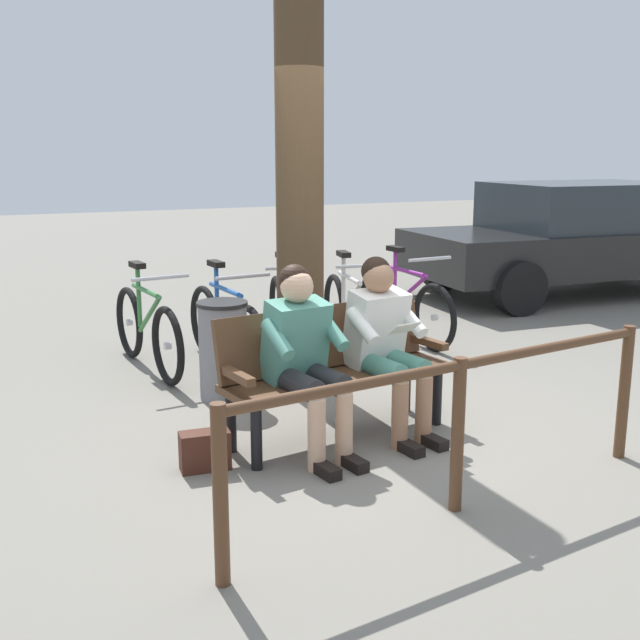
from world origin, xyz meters
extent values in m
plane|color=slate|center=(0.00, 0.00, 0.00)|extent=(40.00, 40.00, 0.00)
cube|color=#51331E|center=(0.16, -0.07, 0.42)|extent=(1.65, 0.67, 0.05)
cube|color=#51331E|center=(0.19, -0.26, 0.66)|extent=(1.60, 0.37, 0.42)
cube|color=#51331E|center=(-0.59, -0.18, 0.56)|extent=(0.12, 0.40, 0.05)
cube|color=#51331E|center=(0.91, 0.04, 0.56)|extent=(0.12, 0.40, 0.05)
cylinder|color=black|center=(-0.57, -0.01, 0.20)|extent=(0.07, 0.07, 0.40)
cylinder|color=black|center=(0.85, 0.20, 0.20)|extent=(0.07, 0.07, 0.40)
cylinder|color=black|center=(-0.53, -0.34, 0.20)|extent=(0.07, 0.07, 0.40)
cylinder|color=black|center=(0.90, -0.13, 0.20)|extent=(0.07, 0.07, 0.40)
cube|color=white|center=(-0.15, -0.14, 0.71)|extent=(0.42, 0.36, 0.55)
sphere|color=#A87554|center=(-0.15, -0.12, 1.06)|extent=(0.21, 0.21, 0.21)
sphere|color=black|center=(-0.15, -0.15, 1.10)|extent=(0.20, 0.20, 0.20)
cylinder|color=#4C8C7A|center=(-0.28, 0.05, 0.49)|extent=(0.21, 0.42, 0.15)
cylinder|color=#A87554|center=(-0.31, 0.24, 0.23)|extent=(0.11, 0.11, 0.45)
cube|color=black|center=(-0.32, 0.34, 0.04)|extent=(0.12, 0.23, 0.07)
cylinder|color=white|center=(-0.36, -0.05, 0.77)|extent=(0.13, 0.31, 0.23)
cylinder|color=#4C8C7A|center=(-0.08, 0.08, 0.49)|extent=(0.21, 0.42, 0.15)
cylinder|color=#A87554|center=(-0.11, 0.27, 0.23)|extent=(0.11, 0.11, 0.45)
cube|color=black|center=(-0.12, 0.37, 0.04)|extent=(0.12, 0.23, 0.07)
cylinder|color=white|center=(0.03, 0.01, 0.77)|extent=(0.13, 0.31, 0.23)
cube|color=silver|center=(-0.19, 0.16, 0.77)|extent=(0.22, 0.15, 0.09)
cube|color=#4C8C7A|center=(0.49, -0.04, 0.71)|extent=(0.42, 0.36, 0.55)
sphere|color=#D8A884|center=(0.48, -0.02, 1.06)|extent=(0.21, 0.21, 0.21)
sphere|color=black|center=(0.49, -0.05, 1.10)|extent=(0.20, 0.20, 0.20)
cylinder|color=#262628|center=(0.36, 0.14, 0.49)|extent=(0.21, 0.42, 0.15)
cylinder|color=#D8A884|center=(0.33, 0.34, 0.23)|extent=(0.11, 0.11, 0.45)
cube|color=black|center=(0.31, 0.44, 0.04)|extent=(0.12, 0.23, 0.07)
cylinder|color=#4C8C7A|center=(0.27, 0.05, 0.77)|extent=(0.13, 0.31, 0.23)
cylinder|color=#262628|center=(0.56, 0.17, 0.49)|extent=(0.21, 0.42, 0.15)
cylinder|color=#D8A884|center=(0.53, 0.37, 0.23)|extent=(0.11, 0.11, 0.45)
cube|color=black|center=(0.51, 0.47, 0.04)|extent=(0.12, 0.23, 0.07)
cylinder|color=#4C8C7A|center=(0.67, 0.10, 0.77)|extent=(0.13, 0.31, 0.23)
cube|color=#3F1E14|center=(1.14, 0.07, 0.12)|extent=(0.31, 0.17, 0.24)
cylinder|color=#4C3823|center=(-0.06, -1.22, 1.82)|extent=(0.37, 0.37, 3.63)
cylinder|color=slate|center=(0.60, -1.20, 0.37)|extent=(0.37, 0.37, 0.74)
cylinder|color=black|center=(0.60, -1.20, 0.75)|extent=(0.39, 0.39, 0.03)
torus|color=black|center=(-1.67, -1.72, 0.33)|extent=(0.10, 0.66, 0.66)
cylinder|color=silver|center=(-1.67, -1.72, 0.33)|extent=(0.05, 0.06, 0.06)
torus|color=black|center=(-1.61, -2.74, 0.33)|extent=(0.10, 0.66, 0.66)
cylinder|color=silver|center=(-1.61, -2.74, 0.33)|extent=(0.05, 0.06, 0.06)
cylinder|color=#8C268C|center=(-1.64, -2.23, 0.71)|extent=(0.07, 0.63, 0.04)
cylinder|color=#8C268C|center=(-1.64, -2.15, 0.51)|extent=(0.07, 0.60, 0.43)
cylinder|color=#8C268C|center=(-1.63, -2.42, 0.63)|extent=(0.04, 0.04, 0.55)
cube|color=black|center=(-1.63, -2.42, 0.91)|extent=(0.10, 0.22, 0.05)
cylinder|color=#B2B2B7|center=(-1.66, -1.82, 0.88)|extent=(0.48, 0.06, 0.03)
torus|color=black|center=(-0.85, -1.60, 0.33)|extent=(0.18, 0.66, 0.66)
cylinder|color=silver|center=(-0.85, -1.60, 0.33)|extent=(0.06, 0.07, 0.06)
torus|color=black|center=(-1.04, -2.61, 0.33)|extent=(0.18, 0.66, 0.66)
cylinder|color=silver|center=(-1.04, -2.61, 0.33)|extent=(0.06, 0.07, 0.06)
cylinder|color=silver|center=(-0.94, -2.11, 0.71)|extent=(0.15, 0.63, 0.04)
cylinder|color=silver|center=(-0.93, -2.03, 0.51)|extent=(0.15, 0.59, 0.43)
cylinder|color=silver|center=(-0.98, -2.29, 0.63)|extent=(0.04, 0.04, 0.55)
cube|color=black|center=(-0.98, -2.29, 0.91)|extent=(0.13, 0.23, 0.05)
cylinder|color=#B2B2B7|center=(-0.87, -1.70, 0.88)|extent=(0.48, 0.12, 0.03)
torus|color=black|center=(-0.24, -1.76, 0.33)|extent=(0.20, 0.66, 0.66)
cylinder|color=silver|center=(-0.24, -1.76, 0.33)|extent=(0.06, 0.07, 0.06)
torus|color=black|center=(-0.46, -2.76, 0.33)|extent=(0.20, 0.66, 0.66)
cylinder|color=silver|center=(-0.46, -2.76, 0.33)|extent=(0.06, 0.07, 0.06)
cylinder|color=#B71414|center=(-0.35, -2.26, 0.71)|extent=(0.18, 0.63, 0.04)
cylinder|color=#B71414|center=(-0.33, -2.18, 0.51)|extent=(0.17, 0.59, 0.43)
cylinder|color=#B71414|center=(-0.39, -2.44, 0.63)|extent=(0.04, 0.04, 0.55)
cube|color=black|center=(-0.39, -2.44, 0.91)|extent=(0.14, 0.23, 0.05)
cylinder|color=#B2B2B7|center=(-0.26, -1.86, 0.88)|extent=(0.48, 0.14, 0.03)
torus|color=black|center=(0.28, -1.50, 0.33)|extent=(0.11, 0.66, 0.66)
cylinder|color=silver|center=(0.28, -1.50, 0.33)|extent=(0.05, 0.06, 0.06)
torus|color=black|center=(0.36, -2.51, 0.33)|extent=(0.11, 0.66, 0.66)
cylinder|color=silver|center=(0.36, -2.51, 0.33)|extent=(0.05, 0.06, 0.06)
cylinder|color=#1E519E|center=(0.32, -2.00, 0.71)|extent=(0.09, 0.63, 0.04)
cylinder|color=#1E519E|center=(0.32, -1.92, 0.51)|extent=(0.08, 0.60, 0.43)
cylinder|color=#1E519E|center=(0.34, -2.19, 0.63)|extent=(0.04, 0.04, 0.55)
cube|color=black|center=(0.34, -2.19, 0.91)|extent=(0.11, 0.23, 0.05)
cylinder|color=#B2B2B7|center=(0.29, -1.60, 0.88)|extent=(0.48, 0.07, 0.03)
torus|color=black|center=(0.91, -1.72, 0.33)|extent=(0.13, 0.66, 0.66)
cylinder|color=silver|center=(0.91, -1.72, 0.33)|extent=(0.06, 0.06, 0.06)
torus|color=black|center=(1.02, -2.73, 0.33)|extent=(0.13, 0.66, 0.66)
cylinder|color=silver|center=(1.02, -2.73, 0.33)|extent=(0.06, 0.06, 0.06)
cylinder|color=#337238|center=(0.96, -2.23, 0.71)|extent=(0.11, 0.63, 0.04)
cylinder|color=#337238|center=(0.95, -2.15, 0.51)|extent=(0.10, 0.60, 0.43)
cylinder|color=#337238|center=(0.98, -2.41, 0.63)|extent=(0.04, 0.04, 0.55)
cube|color=black|center=(0.98, -2.41, 0.91)|extent=(0.11, 0.23, 0.05)
cylinder|color=#B2B2B7|center=(0.92, -1.82, 0.88)|extent=(0.48, 0.08, 0.03)
cylinder|color=#51331E|center=(-1.30, 0.98, 0.42)|extent=(0.07, 0.07, 0.85)
cylinder|color=#51331E|center=(0.07, 1.16, 0.42)|extent=(0.07, 0.07, 0.85)
cylinder|color=#51331E|center=(1.43, 1.33, 0.42)|extent=(0.07, 0.07, 0.85)
cylinder|color=#51331E|center=(0.07, 1.16, 0.81)|extent=(2.73, 0.41, 0.06)
cube|color=black|center=(-4.90, -3.50, 0.59)|extent=(4.32, 2.10, 0.55)
cube|color=#262D33|center=(-5.10, -3.48, 1.17)|extent=(2.42, 1.82, 0.60)
cylinder|color=black|center=(-3.47, -2.70, 0.32)|extent=(0.65, 0.27, 0.64)
cylinder|color=black|center=(-3.60, -4.49, 0.32)|extent=(0.65, 0.27, 0.64)
cylinder|color=black|center=(-6.33, -4.30, 0.32)|extent=(0.65, 0.27, 0.64)
camera|label=1|loc=(2.35, 4.35, 1.91)|focal=43.44mm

